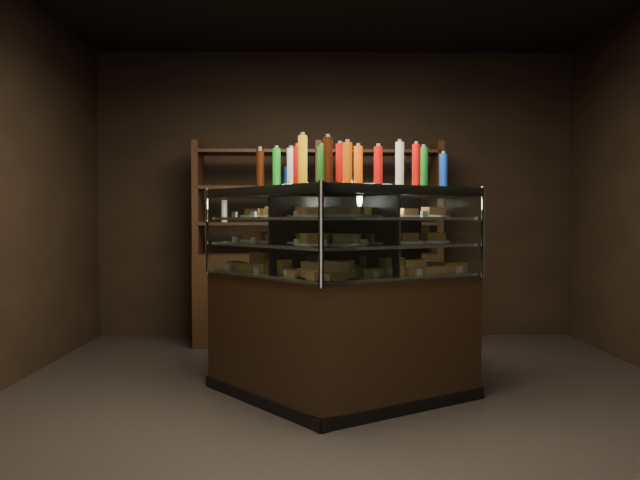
# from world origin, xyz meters

# --- Properties ---
(ground) EXTENTS (5.00, 5.00, 0.00)m
(ground) POSITION_xyz_m (0.00, 0.00, 0.00)
(ground) COLOR black
(ground) RESTS_ON ground
(room_shell) EXTENTS (5.02, 5.02, 3.01)m
(room_shell) POSITION_xyz_m (0.00, 0.00, 1.94)
(room_shell) COLOR black
(room_shell) RESTS_ON ground
(display_case) EXTENTS (1.99, 1.47, 1.47)m
(display_case) POSITION_xyz_m (-0.08, 0.14, 0.49)
(display_case) COLOR black
(display_case) RESTS_ON ground
(food_display) EXTENTS (1.60, 1.05, 0.45)m
(food_display) POSITION_xyz_m (-0.08, 0.14, 1.11)
(food_display) COLOR #D1914B
(food_display) RESTS_ON display_case
(bottles_top) EXTENTS (1.43, 0.91, 0.30)m
(bottles_top) POSITION_xyz_m (-0.07, 0.14, 1.60)
(bottles_top) COLOR #B20C0A
(bottles_top) RESTS_ON display_case
(potted_conifer) EXTENTS (0.38, 0.38, 0.80)m
(potted_conifer) POSITION_xyz_m (0.87, 1.03, 0.46)
(potted_conifer) COLOR black
(potted_conifer) RESTS_ON ground
(back_shelving) EXTENTS (2.43, 0.46, 2.00)m
(back_shelving) POSITION_xyz_m (-0.19, 2.05, 0.60)
(back_shelving) COLOR black
(back_shelving) RESTS_ON ground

